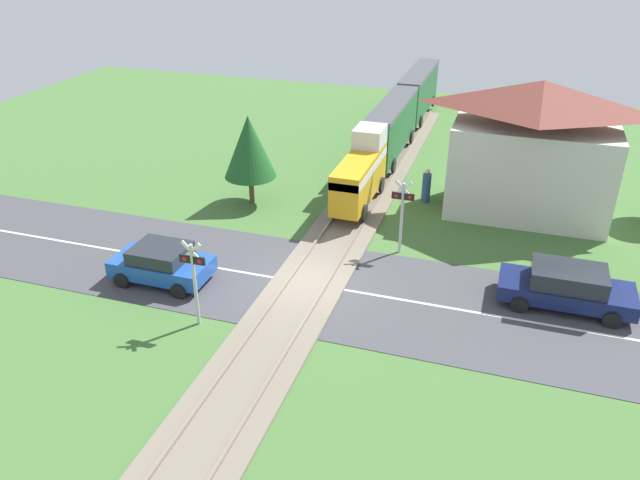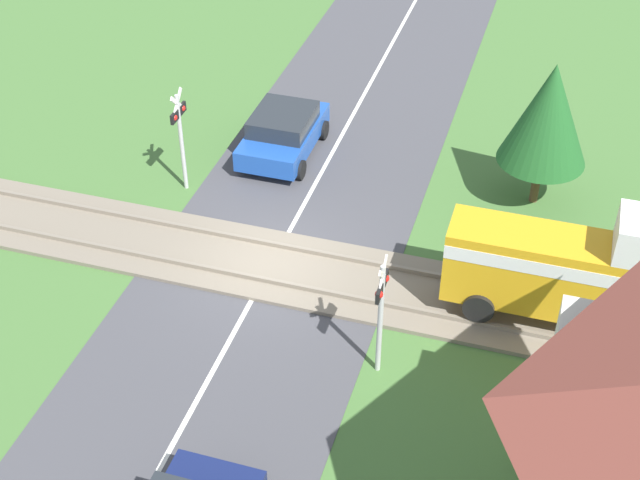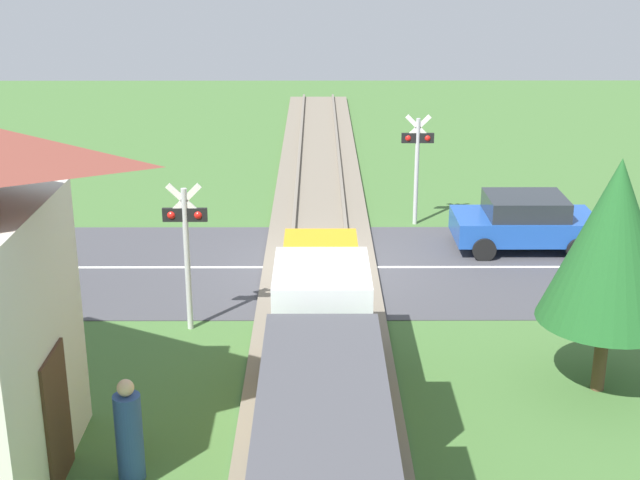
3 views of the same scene
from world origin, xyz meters
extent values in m
plane|color=#426B33|center=(0.00, 0.00, 0.00)|extent=(60.00, 60.00, 0.00)
cube|color=#424247|center=(0.00, 0.00, 0.01)|extent=(48.00, 6.40, 0.02)
cube|color=silver|center=(0.00, 0.00, 0.02)|extent=(48.00, 0.12, 0.00)
cube|color=#756B5B|center=(0.00, 0.00, 0.06)|extent=(2.80, 48.00, 0.12)
cube|color=slate|center=(-0.72, 0.00, 0.18)|extent=(0.10, 48.00, 0.12)
cube|color=slate|center=(0.72, 0.00, 0.18)|extent=(0.10, 48.00, 0.12)
cube|color=gold|center=(0.00, 7.19, 1.57)|extent=(1.35, 5.32, 1.90)
cube|color=silver|center=(0.00, 7.19, 2.09)|extent=(1.37, 5.32, 0.36)
cube|color=silver|center=(0.00, 9.00, 2.97)|extent=(1.35, 1.70, 0.90)
cylinder|color=black|center=(-0.72, 5.49, 0.62)|extent=(0.14, 0.76, 0.76)
cylinder|color=black|center=(0.72, 5.49, 0.62)|extent=(0.14, 0.76, 0.76)
cylinder|color=black|center=(-0.72, 8.89, 0.62)|extent=(0.14, 0.76, 0.76)
cylinder|color=black|center=(0.72, 8.89, 0.62)|extent=(0.14, 0.76, 0.76)
cube|color=#1E4CA8|center=(-5.34, -1.44, 0.61)|extent=(3.66, 1.87, 0.62)
cube|color=#23282D|center=(-5.34, -1.44, 1.18)|extent=(2.01, 1.72, 0.51)
cylinder|color=black|center=(-4.15, -0.51, 0.30)|extent=(0.60, 0.18, 0.60)
cylinder|color=black|center=(-4.15, -2.37, 0.30)|extent=(0.60, 0.18, 0.60)
cylinder|color=black|center=(-6.53, -0.51, 0.30)|extent=(0.60, 0.18, 0.60)
cylinder|color=black|center=(-6.53, -2.37, 0.30)|extent=(0.60, 0.18, 0.60)
cylinder|color=black|center=(7.57, 0.52, 0.30)|extent=(0.60, 0.18, 0.60)
cylinder|color=#B7B7B7|center=(-2.72, -3.56, 1.52)|extent=(0.12, 0.12, 3.04)
cube|color=black|center=(-2.72, -3.56, 2.50)|extent=(0.90, 0.08, 0.28)
sphere|color=red|center=(-2.99, -3.56, 2.50)|extent=(0.18, 0.18, 0.18)
sphere|color=red|center=(-2.45, -3.56, 2.50)|extent=(0.18, 0.18, 0.18)
cube|color=silver|center=(-2.72, -3.56, 2.79)|extent=(0.72, 0.04, 0.72)
cube|color=silver|center=(-2.72, -3.56, 2.79)|extent=(0.72, 0.04, 0.72)
cylinder|color=#B7B7B7|center=(2.72, 3.56, 1.52)|extent=(0.12, 0.12, 3.04)
cube|color=black|center=(2.72, 3.56, 2.50)|extent=(0.90, 0.08, 0.28)
sphere|color=red|center=(2.99, 3.56, 2.50)|extent=(0.18, 0.18, 0.18)
sphere|color=red|center=(2.45, 3.56, 2.50)|extent=(0.18, 0.18, 0.18)
cube|color=silver|center=(2.72, 3.56, 2.79)|extent=(0.72, 0.04, 0.72)
cube|color=silver|center=(2.72, 3.56, 2.79)|extent=(0.72, 0.04, 0.72)
cube|color=#472D1E|center=(3.92, 9.02, 1.05)|extent=(0.06, 1.10, 2.10)
cylinder|color=#2D4C8E|center=(2.88, 9.00, 0.70)|extent=(0.41, 0.41, 1.40)
sphere|color=beige|center=(2.88, 9.00, 1.53)|extent=(0.26, 0.26, 0.26)
cylinder|color=brown|center=(-5.03, 6.22, 0.69)|extent=(0.24, 0.24, 1.38)
cone|color=#1E5623|center=(-5.03, 6.22, 2.84)|extent=(2.44, 2.44, 2.93)
camera|label=1|loc=(6.60, -18.88, 12.35)|focal=35.00mm
camera|label=2|loc=(16.69, 6.45, 14.82)|focal=50.00mm
camera|label=3|loc=(0.06, 20.64, 7.82)|focal=50.00mm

